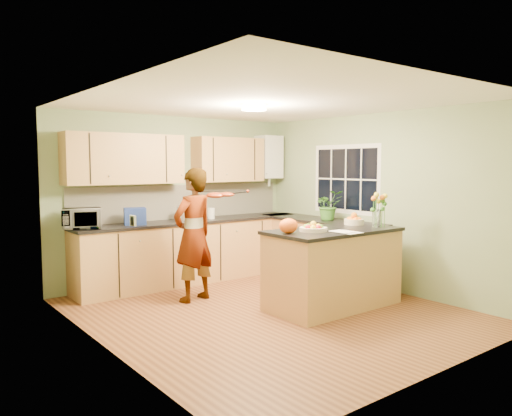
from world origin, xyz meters
TOP-DOWN VIEW (x-y plane):
  - floor at (0.00, 0.00)m, footprint 4.50×4.50m
  - ceiling at (0.00, 0.00)m, footprint 4.00×4.50m
  - wall_back at (0.00, 2.25)m, footprint 4.00×0.02m
  - wall_front at (0.00, -2.25)m, footprint 4.00×0.02m
  - wall_left at (-2.00, 0.00)m, footprint 0.02×4.50m
  - wall_right at (2.00, 0.00)m, footprint 0.02×4.50m
  - back_counter at (0.10, 1.95)m, footprint 3.64×0.62m
  - right_counter at (1.70, 0.85)m, footprint 0.62×2.24m
  - splashback at (0.10, 2.23)m, footprint 3.60×0.02m
  - upper_cabinets at (-0.18, 2.08)m, footprint 3.20×0.34m
  - boiler at (1.70, 2.09)m, footprint 0.40×0.30m
  - window_right at (1.99, 0.60)m, footprint 0.01×1.30m
  - light_switch at (-1.99, -0.60)m, footprint 0.02×0.09m
  - ceiling_lamp at (0.00, 0.30)m, footprint 0.30×0.30m
  - peninsula_island at (0.78, -0.30)m, footprint 1.70×0.87m
  - fruit_dish at (0.43, -0.30)m, footprint 0.33×0.33m
  - orange_bowl at (1.33, -0.15)m, footprint 0.26×0.26m
  - flower_vase at (1.38, -0.48)m, footprint 0.27×0.27m
  - orange_bag at (0.08, -0.25)m, footprint 0.28×0.26m
  - papers at (0.68, -0.60)m, footprint 0.24×0.33m
  - violinist at (-0.45, 1.00)m, footprint 0.71×0.55m
  - violin at (-0.25, 0.78)m, footprint 0.60×0.52m
  - microwave at (-1.57, 1.92)m, footprint 0.56×0.47m
  - blue_box at (-0.84, 1.92)m, footprint 0.35×0.30m
  - kettle at (-0.07, 1.96)m, footprint 0.16×0.16m
  - jar_cream at (0.26, 1.96)m, footprint 0.11×0.11m
  - jar_white at (0.39, 1.89)m, footprint 0.12×0.12m
  - potted_plant at (1.70, 0.67)m, footprint 0.51×0.48m

SIDE VIEW (x-z plane):
  - floor at x=0.00m, z-range 0.00..0.00m
  - back_counter at x=0.10m, z-range 0.00..0.94m
  - right_counter at x=1.70m, z-range 0.00..0.94m
  - peninsula_island at x=0.78m, z-range 0.00..0.98m
  - violinist at x=-0.45m, z-range 0.00..1.73m
  - papers at x=0.68m, z-range 0.98..0.99m
  - jar_cream at x=0.26m, z-range 0.94..1.10m
  - jar_white at x=0.39m, z-range 0.94..1.11m
  - fruit_dish at x=0.43m, z-range 0.97..1.08m
  - orange_bowl at x=1.33m, z-range 0.96..1.12m
  - blue_box at x=-0.84m, z-range 0.94..1.17m
  - kettle at x=-0.07m, z-range 0.91..1.21m
  - orange_bag at x=0.08m, z-range 0.98..1.15m
  - microwave at x=-1.57m, z-range 0.94..1.21m
  - potted_plant at x=1.70m, z-range 0.94..1.39m
  - splashback at x=0.10m, z-range 0.94..1.46m
  - wall_back at x=0.00m, z-range 0.00..2.50m
  - wall_front at x=0.00m, z-range 0.00..2.50m
  - wall_left at x=-2.00m, z-range 0.00..2.50m
  - wall_right at x=2.00m, z-range 0.00..2.50m
  - light_switch at x=-1.99m, z-range 1.26..1.34m
  - flower_vase at x=1.38m, z-range 1.06..1.55m
  - violin at x=-0.25m, z-range 1.31..1.46m
  - window_right at x=1.99m, z-range 1.02..2.08m
  - upper_cabinets at x=-0.18m, z-range 1.50..2.20m
  - boiler at x=1.70m, z-range 1.47..2.33m
  - ceiling_lamp at x=0.00m, z-range 2.43..2.50m
  - ceiling at x=0.00m, z-range 2.49..2.51m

